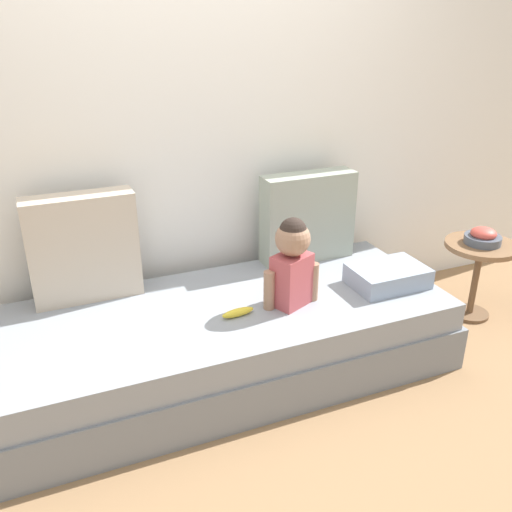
% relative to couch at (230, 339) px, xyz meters
% --- Properties ---
extents(ground_plane, '(12.00, 12.00, 0.00)m').
position_rel_couch_xyz_m(ground_plane, '(0.00, 0.00, -0.19)').
color(ground_plane, '#93704C').
extents(back_wall, '(5.51, 0.10, 2.41)m').
position_rel_couch_xyz_m(back_wall, '(0.00, 0.60, 1.01)').
color(back_wall, white).
rests_on(back_wall, ground).
extents(couch, '(2.31, 0.95, 0.39)m').
position_rel_couch_xyz_m(couch, '(0.00, 0.00, 0.00)').
color(couch, gray).
rests_on(couch, ground).
extents(throw_pillow_left, '(0.54, 0.16, 0.55)m').
position_rel_couch_xyz_m(throw_pillow_left, '(-0.64, 0.37, 0.48)').
color(throw_pillow_left, '#C1B29E').
rests_on(throw_pillow_left, couch).
extents(throw_pillow_right, '(0.56, 0.16, 0.52)m').
position_rel_couch_xyz_m(throw_pillow_right, '(0.64, 0.37, 0.46)').
color(throw_pillow_right, '#99A393').
rests_on(throw_pillow_right, couch).
extents(toddler, '(0.30, 0.20, 0.47)m').
position_rel_couch_xyz_m(toddler, '(0.30, -0.10, 0.45)').
color(toddler, '#B24C51').
rests_on(toddler, couch).
extents(banana, '(0.17, 0.06, 0.04)m').
position_rel_couch_xyz_m(banana, '(0.01, -0.12, 0.22)').
color(banana, yellow).
rests_on(banana, couch).
extents(folded_blanket, '(0.40, 0.28, 0.11)m').
position_rel_couch_xyz_m(folded_blanket, '(0.88, -0.12, 0.25)').
color(folded_blanket, '#8E9EB2').
rests_on(folded_blanket, couch).
extents(side_table, '(0.42, 0.42, 0.49)m').
position_rel_couch_xyz_m(side_table, '(1.60, -0.04, 0.19)').
color(side_table, brown).
rests_on(side_table, ground).
extents(fruit_bowl, '(0.21, 0.21, 0.10)m').
position_rel_couch_xyz_m(fruit_bowl, '(1.60, -0.04, 0.34)').
color(fruit_bowl, '#4C5666').
rests_on(fruit_bowl, side_table).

